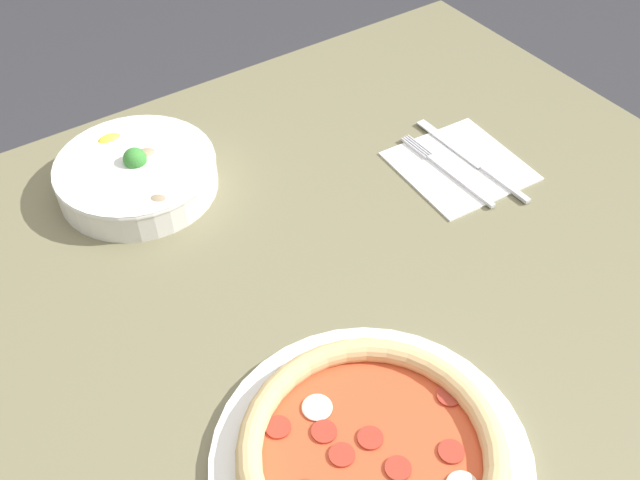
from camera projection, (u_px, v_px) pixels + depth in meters
name	position (u px, v px, depth m)	size (l,w,h in m)	color
dining_table	(304.00, 335.00, 0.95)	(1.25, 0.93, 0.76)	#706B4C
pizza	(372.00, 455.00, 0.69)	(0.32, 0.32, 0.04)	white
bowl	(137.00, 173.00, 0.98)	(0.22, 0.22, 0.07)	white
napkin	(460.00, 166.00, 1.03)	(0.18, 0.18, 0.00)	white
fork	(448.00, 171.00, 1.02)	(0.02, 0.19, 0.00)	silver
knife	(476.00, 162.00, 1.03)	(0.02, 0.23, 0.01)	silver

